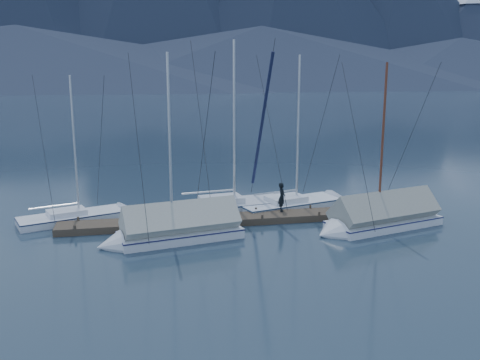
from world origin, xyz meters
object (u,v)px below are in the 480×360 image
sailboat_open_mid (243,206)px  sailboat_covered_far (170,231)px  sailboat_open_left (88,216)px  sailboat_open_right (303,204)px  sailboat_covered_near (376,220)px  person (282,197)px

sailboat_open_mid → sailboat_covered_far: size_ratio=1.10×
sailboat_open_left → sailboat_open_mid: 8.39m
sailboat_open_left → sailboat_open_right: 11.84m
sailboat_open_mid → sailboat_open_right: bearing=-3.2°
sailboat_open_left → sailboat_covered_far: 5.93m
sailboat_open_left → sailboat_covered_far: bearing=-47.8°
sailboat_open_left → sailboat_covered_far: sailboat_covered_far is taller
sailboat_covered_near → person: 4.91m
sailboat_open_right → person: size_ratio=6.07×
sailboat_open_left → sailboat_open_right: bearing=1.1°
sailboat_open_mid → sailboat_covered_near: (5.62, -4.85, 0.26)m
sailboat_open_left → person: size_ratio=5.31×
sailboat_covered_near → sailboat_open_left: bearing=162.4°
sailboat_open_left → person: 10.19m
sailboat_covered_near → sailboat_covered_far: 10.02m
person → sailboat_covered_far: bearing=126.8°
sailboat_covered_near → person: bearing=145.1°
sailboat_open_left → sailboat_covered_near: sailboat_covered_near is taller
sailboat_covered_near → sailboat_covered_far: bearing=179.7°
sailboat_open_mid → sailboat_covered_far: bearing=-132.5°
sailboat_open_left → sailboat_covered_far: (3.98, -4.38, 0.31)m
sailboat_open_left → sailboat_open_right: (11.84, 0.22, 0.02)m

